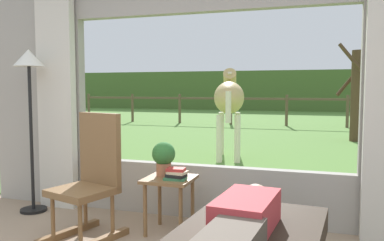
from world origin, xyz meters
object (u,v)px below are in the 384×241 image
Objects in this scene: book_stack at (176,174)px; floor_lamp_left at (29,81)px; pasture_tree at (358,92)px; rocking_chair at (91,177)px; horse at (229,98)px; reclining_person at (241,224)px; side_table at (169,188)px; potted_plant at (164,156)px.

floor_lamp_left is at bearing 173.52° from book_stack.
rocking_chair is at bearing -110.46° from pasture_tree.
floor_lamp_left is 0.65× the size of pasture_tree.
horse is 0.68× the size of pasture_tree.
reclining_person is 2.76× the size of side_table.
potted_plant reaches higher than reclining_person.
rocking_chair is at bearing -145.58° from potted_plant.
floor_lamp_left is 0.96× the size of horse.
pasture_tree is at bearing 73.89° from book_stack.
horse is (-0.33, 3.99, 0.73)m from side_table.
horse is at bearing 94.73° from side_table.
book_stack is (0.72, 0.26, 0.02)m from rocking_chair.
pasture_tree reaches higher than side_table.
potted_plant is (0.55, 0.38, 0.16)m from rocking_chair.
pasture_tree is (2.12, 7.33, 0.68)m from book_stack.
rocking_chair is 0.62× the size of horse.
rocking_chair reaches higher than reclining_person.
horse reaches higher than rocking_chair.
rocking_chair is 0.64× the size of floor_lamp_left.
floor_lamp_left is (-1.65, 0.14, 0.99)m from side_table.
pasture_tree reaches higher than reclining_person.
floor_lamp_left is (-1.57, 0.08, 0.71)m from potted_plant.
floor_lamp_left is (-1.74, 0.20, 0.85)m from book_stack.
horse is at bearing 93.64° from potted_plant.
floor_lamp_left reaches higher than horse.
potted_plant is 3.97m from horse.
book_stack is (0.17, -0.12, -0.13)m from potted_plant.
reclining_person is at bearing -88.00° from horse.
pasture_tree is (1.34, 8.32, 0.72)m from reclining_person.
reclining_person is 1.26m from book_stack.
floor_lamp_left is at bearing -120.29° from horse.
horse is at bearing -127.68° from pasture_tree.
side_table is 0.30× the size of floor_lamp_left.
side_table is 1.93m from floor_lamp_left.
book_stack reaches higher than side_table.
book_stack is 1.94m from floor_lamp_left.
rocking_chair reaches higher than side_table.
reclining_person is 8.46m from pasture_tree.
floor_lamp_left is (-1.02, 0.46, 0.87)m from rocking_chair.
potted_plant is 0.12× the size of pasture_tree.
horse is (-0.42, 4.05, 0.59)m from book_stack.
side_table is at bearing -4.89° from floor_lamp_left.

